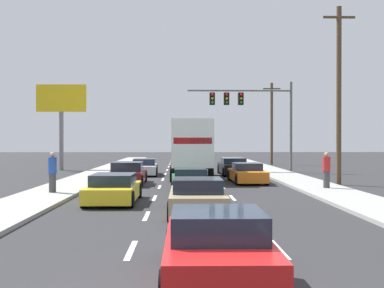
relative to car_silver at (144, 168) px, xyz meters
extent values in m
plane|color=#2B2B2D|center=(3.17, -2.33, -0.55)|extent=(140.00, 140.00, 0.00)
cube|color=#9E9E99|center=(9.74, -7.33, -0.48)|extent=(2.64, 80.00, 0.14)
cube|color=#9E9E99|center=(-3.40, -7.33, -0.48)|extent=(2.64, 80.00, 0.14)
cube|color=silver|center=(1.47, -23.94, -0.54)|extent=(0.14, 2.00, 0.01)
cube|color=silver|center=(1.47, -18.94, -0.54)|extent=(0.14, 2.00, 0.01)
cube|color=silver|center=(1.47, -13.94, -0.54)|extent=(0.14, 2.00, 0.01)
cube|color=silver|center=(1.47, -8.94, -0.54)|extent=(0.14, 2.00, 0.01)
cube|color=silver|center=(1.47, -3.94, -0.54)|extent=(0.14, 2.00, 0.01)
cube|color=silver|center=(1.47, 1.06, -0.54)|extent=(0.14, 2.00, 0.01)
cube|color=silver|center=(1.47, 6.06, -0.54)|extent=(0.14, 2.00, 0.01)
cube|color=silver|center=(1.47, 11.06, -0.54)|extent=(0.14, 2.00, 0.01)
cube|color=silver|center=(1.47, 16.06, -0.54)|extent=(0.14, 2.00, 0.01)
cube|color=silver|center=(1.47, 21.06, -0.54)|extent=(0.14, 2.00, 0.01)
cube|color=silver|center=(1.47, 26.06, -0.54)|extent=(0.14, 2.00, 0.01)
cube|color=silver|center=(4.87, -23.94, -0.54)|extent=(0.14, 2.00, 0.01)
cube|color=silver|center=(4.87, -18.94, -0.54)|extent=(0.14, 2.00, 0.01)
cube|color=silver|center=(4.87, -13.94, -0.54)|extent=(0.14, 2.00, 0.01)
cube|color=silver|center=(4.87, -8.94, -0.54)|extent=(0.14, 2.00, 0.01)
cube|color=silver|center=(4.87, -3.94, -0.54)|extent=(0.14, 2.00, 0.01)
cube|color=silver|center=(4.87, 1.06, -0.54)|extent=(0.14, 2.00, 0.01)
cube|color=silver|center=(4.87, 6.06, -0.54)|extent=(0.14, 2.00, 0.01)
cube|color=silver|center=(4.87, 11.06, -0.54)|extent=(0.14, 2.00, 0.01)
cube|color=silver|center=(4.87, 16.06, -0.54)|extent=(0.14, 2.00, 0.01)
cube|color=silver|center=(4.87, 21.06, -0.54)|extent=(0.14, 2.00, 0.01)
cube|color=silver|center=(4.87, 26.06, -0.54)|extent=(0.14, 2.00, 0.01)
cube|color=#B7BABF|center=(0.00, 0.03, -0.11)|extent=(1.87, 4.69, 0.59)
cube|color=#192333|center=(0.00, -0.09, 0.41)|extent=(1.59, 2.18, 0.45)
cylinder|color=black|center=(-0.86, 1.77, -0.23)|extent=(0.24, 0.65, 0.64)
cylinder|color=black|center=(0.75, 1.82, -0.23)|extent=(0.24, 0.65, 0.64)
cylinder|color=black|center=(-0.75, -1.77, -0.23)|extent=(0.24, 0.65, 0.64)
cylinder|color=black|center=(0.86, -1.72, -0.23)|extent=(0.24, 0.65, 0.64)
cube|color=maroon|center=(-0.42, -7.22, -0.09)|extent=(1.91, 4.62, 0.63)
cube|color=#192333|center=(-0.42, -7.32, 0.48)|extent=(1.67, 2.20, 0.51)
cylinder|color=black|center=(-1.31, -5.47, -0.23)|extent=(0.22, 0.64, 0.64)
cylinder|color=black|center=(0.45, -5.46, -0.23)|extent=(0.22, 0.64, 0.64)
cylinder|color=black|center=(-1.29, -8.98, -0.23)|extent=(0.22, 0.64, 0.64)
cylinder|color=black|center=(0.47, -8.97, -0.23)|extent=(0.22, 0.64, 0.64)
cube|color=yellow|center=(-0.10, -15.41, -0.12)|extent=(1.89, 4.28, 0.57)
cube|color=#192333|center=(-0.10, -15.46, 0.39)|extent=(1.65, 2.21, 0.45)
cylinder|color=black|center=(-0.96, -13.82, -0.23)|extent=(0.22, 0.64, 0.64)
cylinder|color=black|center=(0.78, -13.83, -0.23)|extent=(0.22, 0.64, 0.64)
cylinder|color=black|center=(-0.98, -16.98, -0.23)|extent=(0.22, 0.64, 0.64)
cylinder|color=black|center=(0.76, -17.00, -0.23)|extent=(0.22, 0.64, 0.64)
cube|color=white|center=(3.25, -4.66, 1.80)|extent=(2.48, 6.61, 2.80)
cube|color=red|center=(3.28, -7.93, 1.94)|extent=(2.17, 0.06, 0.36)
cube|color=#141E4C|center=(3.20, -0.27, 0.86)|extent=(2.34, 2.22, 2.21)
cylinder|color=black|center=(2.05, -0.29, -0.07)|extent=(0.31, 0.96, 0.96)
cylinder|color=black|center=(4.36, -0.26, -0.07)|extent=(0.31, 0.96, 0.96)
cylinder|color=black|center=(2.11, -5.99, -0.07)|extent=(0.31, 0.96, 0.96)
cylinder|color=black|center=(4.42, -5.97, -0.07)|extent=(0.31, 0.96, 0.96)
cube|color=#196B38|center=(3.06, -11.59, -0.10)|extent=(1.84, 4.70, 0.61)
cube|color=#192333|center=(3.06, -11.68, 0.41)|extent=(1.56, 2.01, 0.41)
cylinder|color=black|center=(2.22, -9.83, -0.23)|extent=(0.24, 0.65, 0.64)
cylinder|color=black|center=(3.80, -9.78, -0.23)|extent=(0.24, 0.65, 0.64)
cylinder|color=black|center=(2.32, -13.39, -0.23)|extent=(0.24, 0.65, 0.64)
cylinder|color=black|center=(3.91, -13.34, -0.23)|extent=(0.24, 0.65, 0.64)
cube|color=tan|center=(3.17, -18.51, -0.09)|extent=(1.87, 4.31, 0.64)
cube|color=#192333|center=(3.17, -18.79, 0.46)|extent=(1.63, 1.83, 0.46)
cylinder|color=black|center=(2.32, -16.91, -0.23)|extent=(0.22, 0.64, 0.64)
cylinder|color=black|center=(4.04, -16.92, -0.23)|extent=(0.22, 0.64, 0.64)
cylinder|color=black|center=(2.30, -20.11, -0.23)|extent=(0.22, 0.64, 0.64)
cylinder|color=black|center=(4.02, -20.12, -0.23)|extent=(0.22, 0.64, 0.64)
cube|color=red|center=(3.24, -26.47, -0.06)|extent=(1.81, 4.26, 0.69)
cube|color=#192333|center=(3.24, -26.70, 0.52)|extent=(1.58, 1.83, 0.47)
cylinder|color=black|center=(2.41, -24.89, -0.23)|extent=(0.22, 0.64, 0.64)
cylinder|color=black|center=(4.08, -24.90, -0.23)|extent=(0.22, 0.64, 0.64)
cube|color=black|center=(6.43, 0.03, -0.07)|extent=(1.96, 4.51, 0.68)
cube|color=#192333|center=(6.43, 0.03, 0.48)|extent=(1.67, 2.09, 0.41)
cylinder|color=black|center=(5.52, 1.68, -0.23)|extent=(0.24, 0.65, 0.64)
cylinder|color=black|center=(7.23, 1.74, -0.23)|extent=(0.24, 0.65, 0.64)
cylinder|color=black|center=(5.62, -1.67, -0.23)|extent=(0.24, 0.65, 0.64)
cylinder|color=black|center=(7.33, -1.62, -0.23)|extent=(0.24, 0.65, 0.64)
cube|color=orange|center=(6.53, -6.49, -0.10)|extent=(1.88, 4.44, 0.61)
cube|color=#192333|center=(6.53, -6.46, 0.42)|extent=(1.60, 1.93, 0.43)
cylinder|color=black|center=(5.67, -4.87, -0.23)|extent=(0.24, 0.65, 0.64)
cylinder|color=black|center=(7.30, -4.82, -0.23)|extent=(0.24, 0.65, 0.64)
cylinder|color=black|center=(5.77, -8.15, -0.23)|extent=(0.24, 0.65, 0.64)
cylinder|color=black|center=(7.40, -8.10, -0.23)|extent=(0.24, 0.65, 0.64)
cylinder|color=#595B56|center=(11.31, 2.98, 3.01)|extent=(0.20, 0.20, 7.12)
cylinder|color=#595B56|center=(7.23, 2.98, 5.87)|extent=(8.16, 0.14, 0.14)
cube|color=black|center=(7.33, 2.98, 5.22)|extent=(0.40, 0.56, 0.95)
sphere|color=red|center=(7.33, 2.67, 5.52)|extent=(0.20, 0.20, 0.20)
sphere|color=orange|center=(7.33, 2.67, 5.22)|extent=(0.20, 0.20, 0.20)
sphere|color=green|center=(7.33, 2.67, 4.92)|extent=(0.20, 0.20, 0.20)
cube|color=black|center=(6.21, 2.98, 5.22)|extent=(0.40, 0.56, 0.95)
sphere|color=red|center=(6.21, 2.67, 5.52)|extent=(0.20, 0.20, 0.20)
sphere|color=orange|center=(6.21, 2.67, 5.22)|extent=(0.20, 0.20, 0.20)
sphere|color=green|center=(6.21, 2.67, 4.92)|extent=(0.20, 0.20, 0.20)
cube|color=black|center=(5.09, 2.98, 5.22)|extent=(0.40, 0.56, 0.95)
sphere|color=red|center=(5.09, 2.67, 5.52)|extent=(0.20, 0.20, 0.20)
sphere|color=orange|center=(5.09, 2.67, 5.22)|extent=(0.20, 0.20, 0.20)
sphere|color=green|center=(5.09, 2.67, 4.92)|extent=(0.20, 0.20, 0.20)
cylinder|color=brown|center=(11.51, -7.94, 4.47)|extent=(0.28, 0.28, 10.04)
cube|color=brown|center=(11.51, -7.94, 8.89)|extent=(1.80, 0.12, 0.12)
cylinder|color=brown|center=(12.05, 15.04, 3.68)|extent=(0.28, 0.28, 8.46)
cube|color=brown|center=(12.05, 15.04, 7.31)|extent=(1.80, 0.12, 0.12)
cylinder|color=slate|center=(-7.41, 5.94, 1.91)|extent=(0.36, 0.36, 4.91)
cube|color=yellow|center=(-7.41, 5.94, 5.50)|extent=(4.17, 0.20, 2.28)
cylinder|color=#3F3F42|center=(-3.25, -12.79, 0.02)|extent=(0.32, 0.32, 0.86)
cylinder|color=#264CA5|center=(-3.25, -12.79, 0.82)|extent=(0.38, 0.38, 0.75)
sphere|color=tan|center=(-3.25, -12.79, 1.31)|extent=(0.23, 0.23, 0.23)
cylinder|color=#3F3F42|center=(9.89, -11.01, 0.01)|extent=(0.32, 0.32, 0.83)
cylinder|color=red|center=(9.89, -11.01, 0.78)|extent=(0.38, 0.38, 0.73)
sphere|color=tan|center=(9.89, -11.01, 1.26)|extent=(0.22, 0.22, 0.22)
camera|label=1|loc=(2.60, -35.07, 1.97)|focal=45.48mm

